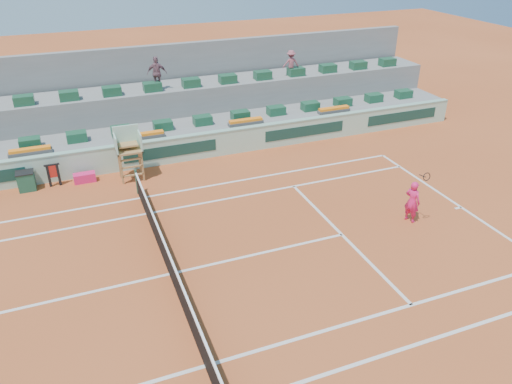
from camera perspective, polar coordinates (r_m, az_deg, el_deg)
ground at (r=16.66m, az=-9.84°, el=-9.24°), size 90.00×90.00×0.00m
seating_tier_lower at (r=25.72m, az=-15.23°, el=5.73°), size 36.00×4.00×1.20m
seating_tier_upper at (r=26.97m, az=-15.89°, el=8.29°), size 36.00×2.40×2.60m
stadium_back_wall at (r=28.22m, az=-16.55°, el=11.01°), size 36.00×0.40×4.40m
player_bag at (r=23.19m, az=-18.99°, el=1.56°), size 0.93×0.41×0.41m
spectator_mid at (r=26.19m, az=-11.24°, el=13.17°), size 1.05×0.64×1.68m
spectator_right at (r=28.34m, az=4.01°, el=14.48°), size 0.97×0.64×1.42m
court_lines at (r=16.65m, az=-9.84°, el=-9.23°), size 23.89×11.09×0.01m
tennis_net at (r=16.35m, az=-9.99°, el=-7.77°), size 0.10×11.97×1.10m
advertising_hoarding at (r=23.68m, az=-14.45°, el=3.95°), size 36.00×0.34×1.26m
umpire_chair at (r=22.40m, az=-14.40°, el=5.09°), size 1.10×0.90×2.40m
seat_row_lower at (r=24.58m, az=-15.18°, el=6.76°), size 32.90×0.60×0.44m
seat_row_upper at (r=25.94m, az=-16.16°, el=11.03°), size 32.90×0.60×0.44m
flower_planters at (r=23.78m, az=-18.45°, el=5.32°), size 26.80×0.36×0.28m
drink_cooler_a at (r=23.31m, az=-24.77°, el=1.16°), size 0.72×0.62×0.84m
towel_rack at (r=23.12m, az=-22.16°, el=2.00°), size 0.63×0.11×1.03m
tennis_player at (r=19.64m, az=17.44°, el=-1.02°), size 0.60×0.92×2.28m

